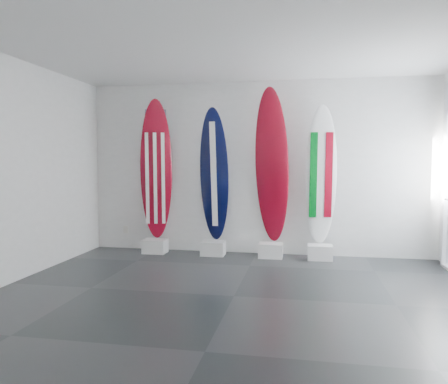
% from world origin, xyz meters
% --- Properties ---
extents(floor, '(6.00, 6.00, 0.00)m').
position_xyz_m(floor, '(0.00, 0.00, 0.00)').
color(floor, black).
rests_on(floor, ground).
extents(ceiling, '(6.00, 6.00, 0.00)m').
position_xyz_m(ceiling, '(0.00, 0.00, 3.00)').
color(ceiling, white).
rests_on(ceiling, wall_back).
extents(wall_back, '(6.00, 0.00, 6.00)m').
position_xyz_m(wall_back, '(0.00, 2.50, 1.50)').
color(wall_back, white).
rests_on(wall_back, ground).
extents(wall_front, '(6.00, 0.00, 6.00)m').
position_xyz_m(wall_front, '(0.00, -2.50, 1.50)').
color(wall_front, white).
rests_on(wall_front, ground).
extents(wall_left, '(0.00, 5.00, 5.00)m').
position_xyz_m(wall_left, '(-3.00, 0.00, 1.50)').
color(wall_left, white).
rests_on(wall_left, ground).
extents(display_block_usa, '(0.40, 0.30, 0.24)m').
position_xyz_m(display_block_usa, '(-1.77, 2.18, 0.12)').
color(display_block_usa, white).
rests_on(display_block_usa, floor).
extents(surfboard_usa, '(0.60, 0.36, 2.47)m').
position_xyz_m(surfboard_usa, '(-1.77, 2.28, 1.47)').
color(surfboard_usa, maroon).
rests_on(surfboard_usa, display_block_usa).
extents(display_block_navy, '(0.40, 0.30, 0.24)m').
position_xyz_m(display_block_navy, '(-0.72, 2.18, 0.12)').
color(display_block_navy, white).
rests_on(display_block_navy, floor).
extents(surfboard_navy, '(0.56, 0.35, 2.30)m').
position_xyz_m(surfboard_navy, '(-0.72, 2.28, 1.39)').
color(surfboard_navy, black).
rests_on(surfboard_navy, display_block_navy).
extents(display_block_swiss, '(0.40, 0.30, 0.24)m').
position_xyz_m(display_block_swiss, '(0.27, 2.18, 0.12)').
color(display_block_swiss, white).
rests_on(display_block_swiss, floor).
extents(surfboard_swiss, '(0.67, 0.51, 2.61)m').
position_xyz_m(surfboard_swiss, '(0.27, 2.28, 1.54)').
color(surfboard_swiss, maroon).
rests_on(surfboard_swiss, display_block_swiss).
extents(display_block_italy, '(0.40, 0.30, 0.24)m').
position_xyz_m(display_block_italy, '(1.09, 2.18, 0.12)').
color(display_block_italy, white).
rests_on(display_block_italy, floor).
extents(surfboard_italy, '(0.54, 0.26, 2.30)m').
position_xyz_m(surfboard_italy, '(1.09, 2.28, 1.39)').
color(surfboard_italy, white).
rests_on(surfboard_italy, display_block_italy).
extents(wall_outlet, '(0.09, 0.02, 0.13)m').
position_xyz_m(wall_outlet, '(-2.45, 2.48, 0.35)').
color(wall_outlet, silver).
rests_on(wall_outlet, wall_back).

